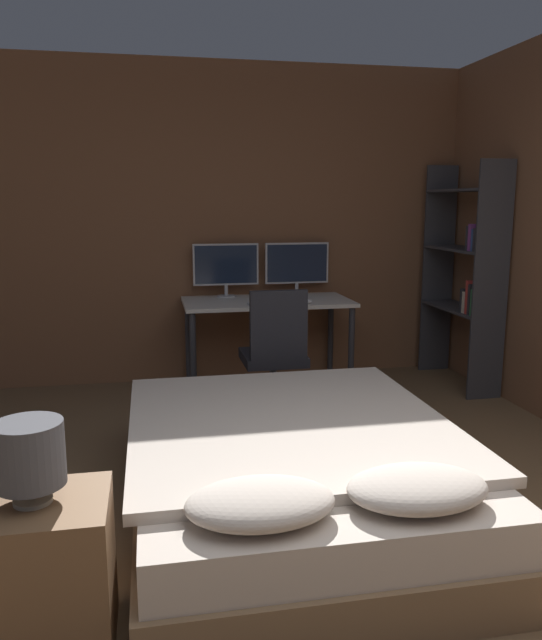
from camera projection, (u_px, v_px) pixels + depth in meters
name	position (u px, v px, depth m)	size (l,w,h in m)	color
wall_back	(268.00, 224.00, 5.45)	(12.00, 0.06, 2.70)	brown
bed	(294.00, 472.00, 3.08)	(1.58, 2.04, 0.55)	#846647
nightstand	(39.00, 577.00, 2.15)	(0.49, 0.41, 0.55)	brown
bedside_lamp	(29.00, 455.00, 2.06)	(0.23, 0.23, 0.28)	gray
desk	(267.00, 311.00, 5.17)	(1.38, 0.69, 0.75)	beige
monitor_left	(226.00, 266.00, 5.27)	(0.56, 0.16, 0.45)	#B7B7BC
monitor_right	(297.00, 265.00, 5.39)	(0.56, 0.16, 0.45)	#B7B7BC
keyboard	(273.00, 304.00, 4.92)	(0.39, 0.13, 0.02)	#B7B7BC
computer_mouse	(308.00, 301.00, 4.97)	(0.07, 0.05, 0.04)	#B7B7BC
office_chair	(274.00, 369.00, 4.40)	(0.52, 0.52, 0.96)	black
bookshelf	(468.00, 267.00, 5.13)	(0.29, 0.92, 1.86)	#333338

